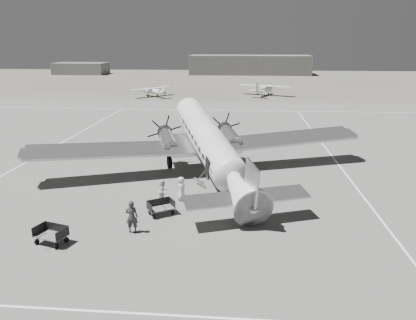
% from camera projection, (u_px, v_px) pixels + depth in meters
% --- Properties ---
extents(ground, '(260.00, 260.00, 0.00)m').
position_uv_depth(ground, '(204.00, 196.00, 30.66)').
color(ground, slate).
rests_on(ground, ground).
extents(taxi_line_near, '(60.00, 0.15, 0.01)m').
position_uv_depth(taxi_line_near, '(173.00, 315.00, 17.27)').
color(taxi_line_near, white).
rests_on(taxi_line_near, ground).
extents(taxi_line_right, '(0.15, 80.00, 0.01)m').
position_uv_depth(taxi_line_right, '(367.00, 201.00, 29.68)').
color(taxi_line_right, white).
rests_on(taxi_line_right, ground).
extents(taxi_line_left, '(0.15, 60.00, 0.01)m').
position_uv_depth(taxi_line_left, '(39.00, 155.00, 41.68)').
color(taxi_line_left, white).
rests_on(taxi_line_left, ground).
extents(taxi_line_horizon, '(90.00, 0.15, 0.01)m').
position_uv_depth(taxi_line_horizon, '(226.00, 110.00, 68.91)').
color(taxi_line_horizon, white).
rests_on(taxi_line_horizon, ground).
extents(grass_infield, '(260.00, 90.00, 0.01)m').
position_uv_depth(grass_infield, '(234.00, 81.00, 121.50)').
color(grass_infield, '#5E5B4F').
rests_on(grass_infield, ground).
extents(hangar_main, '(42.00, 14.00, 6.60)m').
position_uv_depth(hangar_main, '(250.00, 65.00, 144.08)').
color(hangar_main, '#5C5C5C').
rests_on(hangar_main, ground).
extents(shed_secondary, '(18.00, 10.00, 4.00)m').
position_uv_depth(shed_secondary, '(81.00, 68.00, 144.54)').
color(shed_secondary, '#5B5B5B').
rests_on(shed_secondary, ground).
extents(dc3_airliner, '(35.65, 30.10, 5.77)m').
position_uv_depth(dc3_airliner, '(210.00, 145.00, 33.84)').
color(dc3_airliner, '#ADADAF').
rests_on(dc3_airliner, ground).
extents(light_plane_left, '(12.72, 12.82, 2.07)m').
position_uv_depth(light_plane_left, '(153.00, 92.00, 85.42)').
color(light_plane_left, silver).
rests_on(light_plane_left, ground).
extents(light_plane_right, '(14.64, 13.43, 2.46)m').
position_uv_depth(light_plane_right, '(264.00, 90.00, 87.19)').
color(light_plane_right, silver).
rests_on(light_plane_right, ground).
extents(baggage_cart_near, '(2.18, 2.02, 1.00)m').
position_uv_depth(baggage_cart_near, '(161.00, 208.00, 27.19)').
color(baggage_cart_near, '#5B5B5B').
rests_on(baggage_cart_near, ground).
extents(baggage_cart_far, '(2.15, 1.79, 1.05)m').
position_uv_depth(baggage_cart_far, '(51.00, 235.00, 23.31)').
color(baggage_cart_far, '#5B5B5B').
rests_on(baggage_cart_far, ground).
extents(ground_crew, '(0.77, 0.52, 2.06)m').
position_uv_depth(ground_crew, '(132.00, 217.00, 24.53)').
color(ground_crew, '#2C2C2C').
rests_on(ground_crew, ground).
extents(ramp_agent, '(0.98, 1.05, 1.72)m').
position_uv_depth(ramp_agent, '(163.00, 191.00, 29.23)').
color(ramp_agent, silver).
rests_on(ramp_agent, ground).
extents(passenger, '(0.60, 0.89, 1.78)m').
position_uv_depth(passenger, '(181.00, 189.00, 29.63)').
color(passenger, silver).
rests_on(passenger, ground).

